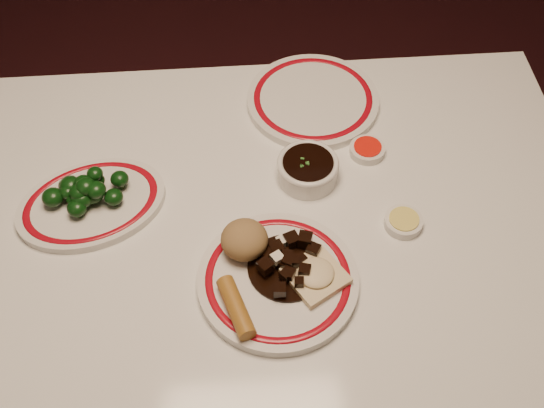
{
  "coord_description": "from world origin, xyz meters",
  "views": [
    {
      "loc": [
        -0.0,
        -0.62,
        1.67
      ],
      "look_at": [
        0.05,
        0.05,
        0.8
      ],
      "focal_mm": 45.0,
      "sensor_mm": 36.0,
      "label": 1
    }
  ],
  "objects_px": {
    "rice_mound": "(244,240)",
    "soy_bowl": "(308,170)",
    "fried_wonton": "(316,275)",
    "dining_table": "(247,279)",
    "broccoli_pile": "(84,191)",
    "main_plate": "(278,280)",
    "stirfry_heap": "(288,262)",
    "spring_roll": "(236,307)",
    "broccoli_plate": "(91,204)"
  },
  "relations": [
    {
      "from": "main_plate",
      "to": "stirfry_heap",
      "type": "height_order",
      "value": "stirfry_heap"
    },
    {
      "from": "dining_table",
      "to": "spring_roll",
      "type": "height_order",
      "value": "spring_roll"
    },
    {
      "from": "soy_bowl",
      "to": "fried_wonton",
      "type": "bearing_deg",
      "value": -93.06
    },
    {
      "from": "dining_table",
      "to": "soy_bowl",
      "type": "distance_m",
      "value": 0.22
    },
    {
      "from": "dining_table",
      "to": "soy_bowl",
      "type": "relative_size",
      "value": 11.35
    },
    {
      "from": "fried_wonton",
      "to": "stirfry_heap",
      "type": "relative_size",
      "value": 0.9
    },
    {
      "from": "dining_table",
      "to": "main_plate",
      "type": "height_order",
      "value": "main_plate"
    },
    {
      "from": "fried_wonton",
      "to": "soy_bowl",
      "type": "bearing_deg",
      "value": 86.94
    },
    {
      "from": "main_plate",
      "to": "stirfry_heap",
      "type": "distance_m",
      "value": 0.03
    },
    {
      "from": "dining_table",
      "to": "main_plate",
      "type": "bearing_deg",
      "value": -54.98
    },
    {
      "from": "fried_wonton",
      "to": "broccoli_plate",
      "type": "bearing_deg",
      "value": 153.31
    },
    {
      "from": "main_plate",
      "to": "fried_wonton",
      "type": "height_order",
      "value": "fried_wonton"
    },
    {
      "from": "spring_roll",
      "to": "dining_table",
      "type": "bearing_deg",
      "value": 63.46
    },
    {
      "from": "fried_wonton",
      "to": "stirfry_heap",
      "type": "height_order",
      "value": "stirfry_heap"
    },
    {
      "from": "broccoli_pile",
      "to": "dining_table",
      "type": "bearing_deg",
      "value": -23.05
    },
    {
      "from": "main_plate",
      "to": "broccoli_plate",
      "type": "xyz_separation_m",
      "value": [
        -0.3,
        0.18,
        -0.0
      ]
    },
    {
      "from": "main_plate",
      "to": "fried_wonton",
      "type": "xyz_separation_m",
      "value": [
        0.06,
        -0.01,
        0.02
      ]
    },
    {
      "from": "dining_table",
      "to": "soy_bowl",
      "type": "bearing_deg",
      "value": 51.05
    },
    {
      "from": "rice_mound",
      "to": "spring_roll",
      "type": "distance_m",
      "value": 0.11
    },
    {
      "from": "rice_mound",
      "to": "broccoli_pile",
      "type": "relative_size",
      "value": 0.53
    },
    {
      "from": "dining_table",
      "to": "broccoli_plate",
      "type": "height_order",
      "value": "broccoli_plate"
    },
    {
      "from": "fried_wonton",
      "to": "dining_table",
      "type": "bearing_deg",
      "value": 145.14
    },
    {
      "from": "spring_roll",
      "to": "fried_wonton",
      "type": "distance_m",
      "value": 0.13
    },
    {
      "from": "dining_table",
      "to": "fried_wonton",
      "type": "distance_m",
      "value": 0.18
    },
    {
      "from": "dining_table",
      "to": "broccoli_pile",
      "type": "xyz_separation_m",
      "value": [
        -0.26,
        0.11,
        0.13
      ]
    },
    {
      "from": "stirfry_heap",
      "to": "broccoli_pile",
      "type": "height_order",
      "value": "broccoli_pile"
    },
    {
      "from": "rice_mound",
      "to": "fried_wonton",
      "type": "distance_m",
      "value": 0.12
    },
    {
      "from": "fried_wonton",
      "to": "spring_roll",
      "type": "bearing_deg",
      "value": -158.38
    },
    {
      "from": "stirfry_heap",
      "to": "broccoli_pile",
      "type": "relative_size",
      "value": 0.88
    },
    {
      "from": "fried_wonton",
      "to": "stirfry_heap",
      "type": "distance_m",
      "value": 0.05
    },
    {
      "from": "broccoli_plate",
      "to": "main_plate",
      "type": "bearing_deg",
      "value": -30.15
    },
    {
      "from": "spring_roll",
      "to": "stirfry_heap",
      "type": "xyz_separation_m",
      "value": [
        0.08,
        0.08,
        -0.0
      ]
    },
    {
      "from": "dining_table",
      "to": "main_plate",
      "type": "relative_size",
      "value": 3.8
    },
    {
      "from": "stirfry_heap",
      "to": "soy_bowl",
      "type": "bearing_deg",
      "value": 74.75
    },
    {
      "from": "rice_mound",
      "to": "soy_bowl",
      "type": "distance_m",
      "value": 0.2
    },
    {
      "from": "dining_table",
      "to": "broccoli_plate",
      "type": "xyz_separation_m",
      "value": [
        -0.26,
        0.11,
        0.1
      ]
    },
    {
      "from": "stirfry_heap",
      "to": "broccoli_plate",
      "type": "distance_m",
      "value": 0.36
    },
    {
      "from": "rice_mound",
      "to": "broccoli_pile",
      "type": "xyz_separation_m",
      "value": [
        -0.26,
        0.12,
        -0.01
      ]
    },
    {
      "from": "main_plate",
      "to": "broccoli_pile",
      "type": "relative_size",
      "value": 2.22
    },
    {
      "from": "rice_mound",
      "to": "stirfry_heap",
      "type": "xyz_separation_m",
      "value": [
        0.07,
        -0.04,
        -0.02
      ]
    },
    {
      "from": "dining_table",
      "to": "rice_mound",
      "type": "relative_size",
      "value": 15.98
    },
    {
      "from": "main_plate",
      "to": "stirfry_heap",
      "type": "xyz_separation_m",
      "value": [
        0.02,
        0.02,
        0.02
      ]
    },
    {
      "from": "broccoli_pile",
      "to": "fried_wonton",
      "type": "bearing_deg",
      "value": -26.71
    },
    {
      "from": "main_plate",
      "to": "rice_mound",
      "type": "bearing_deg",
      "value": 130.27
    },
    {
      "from": "spring_roll",
      "to": "rice_mound",
      "type": "bearing_deg",
      "value": 62.8
    },
    {
      "from": "fried_wonton",
      "to": "soy_bowl",
      "type": "distance_m",
      "value": 0.22
    },
    {
      "from": "fried_wonton",
      "to": "broccoli_pile",
      "type": "bearing_deg",
      "value": 153.29
    },
    {
      "from": "spring_roll",
      "to": "broccoli_plate",
      "type": "height_order",
      "value": "spring_roll"
    },
    {
      "from": "fried_wonton",
      "to": "soy_bowl",
      "type": "height_order",
      "value": "same"
    },
    {
      "from": "rice_mound",
      "to": "fried_wonton",
      "type": "bearing_deg",
      "value": -30.42
    }
  ]
}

